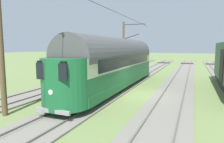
% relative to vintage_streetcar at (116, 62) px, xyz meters
% --- Properties ---
extents(ground_plane, '(220.00, 220.00, 0.00)m').
position_rel_vintage_streetcar_xyz_m(ground_plane, '(-2.41, 1.63, -2.26)').
color(ground_plane, olive).
extents(track_adjacent_siding, '(2.80, 80.00, 0.18)m').
position_rel_vintage_streetcar_xyz_m(track_adjacent_siding, '(-4.81, 1.32, -2.21)').
color(track_adjacent_siding, slate).
rests_on(track_adjacent_siding, ground).
extents(track_third_siding, '(2.80, 80.00, 0.18)m').
position_rel_vintage_streetcar_xyz_m(track_third_siding, '(0.00, 1.32, -2.21)').
color(track_third_siding, slate).
rests_on(track_third_siding, ground).
extents(track_outer_siding, '(2.80, 80.00, 0.18)m').
position_rel_vintage_streetcar_xyz_m(track_outer_siding, '(4.81, 1.32, -2.21)').
color(track_outer_siding, slate).
rests_on(track_outer_siding, ground).
extents(vintage_streetcar, '(2.65, 17.07, 4.90)m').
position_rel_vintage_streetcar_xyz_m(vintage_streetcar, '(0.00, 0.00, 0.00)').
color(vintage_streetcar, '#196033').
rests_on(vintage_streetcar, ground).
extents(catenary_pole_foreground, '(3.10, 0.28, 6.92)m').
position_rel_vintage_streetcar_xyz_m(catenary_pole_foreground, '(2.79, -10.27, 1.37)').
color(catenary_pole_foreground, brown).
rests_on(catenary_pole_foreground, ground).
extents(catenary_pole_mid_near, '(3.10, 0.28, 6.92)m').
position_rel_vintage_streetcar_xyz_m(catenary_pole_mid_near, '(2.79, 8.63, 1.37)').
color(catenary_pole_mid_near, brown).
rests_on(catenary_pole_mid_near, ground).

